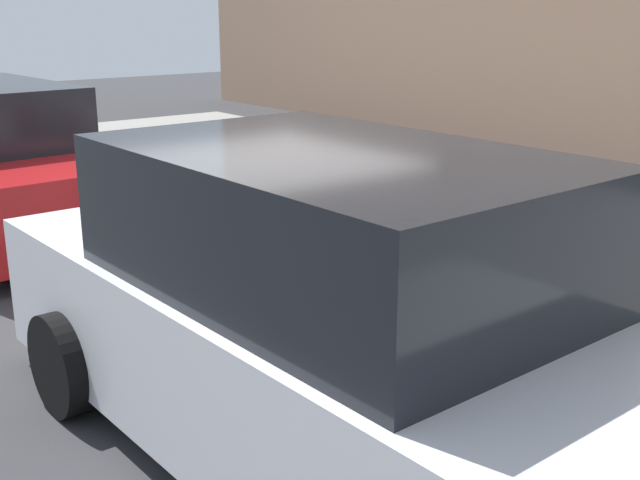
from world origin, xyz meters
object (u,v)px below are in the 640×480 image
at_px(suitcase_red_3, 432,236).
at_px(suitcase_navy_5, 355,229).
at_px(parked_car_white_0, 333,327).
at_px(suitcase_olive_1, 526,273).
at_px(suitcase_black_6, 323,211).
at_px(fire_hydrant, 284,192).
at_px(suitcase_teal_2, 470,248).
at_px(suitcase_maroon_0, 581,285).
at_px(suitcase_silver_4, 391,228).
at_px(bollard_post, 244,187).

relative_size(suitcase_red_3, suitcase_navy_5, 1.85).
height_order(suitcase_red_3, parked_car_white_0, parked_car_white_0).
bearing_deg(suitcase_navy_5, suitcase_olive_1, -177.05).
bearing_deg(suitcase_black_6, suitcase_red_3, -176.51).
height_order(suitcase_red_3, fire_hydrant, suitcase_red_3).
distance_m(suitcase_teal_2, parked_car_white_0, 2.55).
bearing_deg(suitcase_maroon_0, suitcase_teal_2, -0.66).
relative_size(suitcase_navy_5, suitcase_black_6, 0.77).
bearing_deg(suitcase_silver_4, suitcase_black_6, 3.41).
distance_m(suitcase_teal_2, suitcase_silver_4, 0.94).
distance_m(suitcase_olive_1, suitcase_navy_5, 1.87).
distance_m(suitcase_silver_4, suitcase_black_6, 0.90).
bearing_deg(suitcase_navy_5, suitcase_teal_2, -179.20).
distance_m(suitcase_silver_4, fire_hydrant, 1.61).
bearing_deg(suitcase_olive_1, suitcase_red_3, 1.42).
xyz_separation_m(suitcase_teal_2, bollard_post, (3.05, 0.14, -0.02)).
relative_size(suitcase_olive_1, suitcase_navy_5, 1.58).
height_order(suitcase_black_6, fire_hydrant, fire_hydrant).
xyz_separation_m(suitcase_maroon_0, suitcase_olive_1, (0.53, -0.09, -0.07)).
xyz_separation_m(suitcase_maroon_0, suitcase_teal_2, (1.03, -0.01, 0.02)).
bearing_deg(suitcase_teal_2, suitcase_black_6, 0.95).
relative_size(suitcase_olive_1, suitcase_silver_4, 0.89).
bearing_deg(suitcase_navy_5, suitcase_maroon_0, -179.83).
bearing_deg(bollard_post, fire_hydrant, -163.54).
bearing_deg(suitcase_navy_5, suitcase_black_6, 1.38).
bearing_deg(suitcase_silver_4, suitcase_olive_1, -177.85).
relative_size(suitcase_black_6, parked_car_white_0, 0.16).
xyz_separation_m(suitcase_olive_1, suitcase_silver_4, (1.43, 0.05, 0.05)).
distance_m(suitcase_maroon_0, suitcase_teal_2, 1.03).
xyz_separation_m(suitcase_teal_2, suitcase_silver_4, (0.94, -0.02, -0.04)).
xyz_separation_m(suitcase_red_3, parked_car_white_0, (-1.54, 2.35, 0.28)).
relative_size(fire_hydrant, parked_car_white_0, 0.16).
height_order(suitcase_teal_2, bollard_post, suitcase_teal_2).
height_order(suitcase_silver_4, suitcase_black_6, suitcase_silver_4).
bearing_deg(suitcase_teal_2, suitcase_navy_5, 0.80).
distance_m(suitcase_olive_1, fire_hydrant, 3.04).
distance_m(suitcase_maroon_0, parked_car_white_0, 2.31).
height_order(suitcase_teal_2, suitcase_red_3, suitcase_red_3).
bearing_deg(suitcase_red_3, suitcase_black_6, 3.49).
xyz_separation_m(suitcase_olive_1, bollard_post, (3.55, 0.21, 0.07)).
bearing_deg(parked_car_white_0, suitcase_black_6, -37.97).
bearing_deg(suitcase_navy_5, suitcase_red_3, -175.43).
relative_size(suitcase_maroon_0, suitcase_olive_1, 1.17).
xyz_separation_m(suitcase_navy_5, suitcase_black_6, (0.47, 0.01, 0.08)).
height_order(suitcase_silver_4, bollard_post, suitcase_silver_4).
relative_size(suitcase_olive_1, suitcase_red_3, 0.86).
bearing_deg(suitcase_teal_2, suitcase_red_3, -6.49).
bearing_deg(suitcase_maroon_0, suitcase_olive_1, -9.43).
xyz_separation_m(suitcase_silver_4, bollard_post, (2.11, 0.16, 0.02)).
relative_size(suitcase_olive_1, bollard_post, 1.21).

